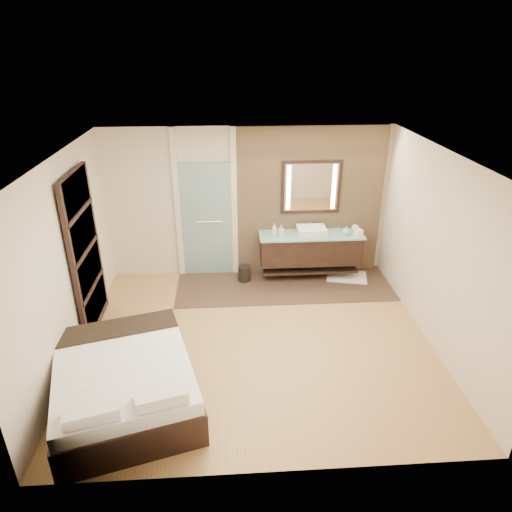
{
  "coord_description": "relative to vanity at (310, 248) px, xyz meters",
  "views": [
    {
      "loc": [
        -0.38,
        -5.48,
        3.98
      ],
      "look_at": [
        0.03,
        0.6,
        1.09
      ],
      "focal_mm": 32.0,
      "sensor_mm": 36.0,
      "label": 1
    }
  ],
  "objects": [
    {
      "name": "floor",
      "position": [
        -1.1,
        -1.92,
        -0.58
      ],
      "size": [
        5.0,
        5.0,
        0.0
      ],
      "primitive_type": "plane",
      "color": "#A68145",
      "rests_on": "ground"
    },
    {
      "name": "frosted_door",
      "position": [
        -1.85,
        0.28,
        0.56
      ],
      "size": [
        1.1,
        0.12,
        2.7
      ],
      "color": "#B7E8E8",
      "rests_on": "floor"
    },
    {
      "name": "tissue_box",
      "position": [
        0.82,
        -0.11,
        0.33
      ],
      "size": [
        0.16,
        0.16,
        0.1
      ],
      "primitive_type": "cube",
      "rotation": [
        0.0,
        0.0,
        0.38
      ],
      "color": "white",
      "rests_on": "vanity"
    },
    {
      "name": "shoji_partition",
      "position": [
        -3.53,
        -1.32,
        0.63
      ],
      "size": [
        0.06,
        1.2,
        2.4
      ],
      "color": "black",
      "rests_on": "floor"
    },
    {
      "name": "vanity",
      "position": [
        0.0,
        0.0,
        0.0
      ],
      "size": [
        1.85,
        0.55,
        0.88
      ],
      "color": "black",
      "rests_on": "stone_wall"
    },
    {
      "name": "bath_mat",
      "position": [
        0.7,
        -0.07,
        -0.56
      ],
      "size": [
        0.82,
        0.65,
        0.02
      ],
      "primitive_type": "cube",
      "rotation": [
        0.0,
        0.0,
        -0.23
      ],
      "color": "white",
      "rests_on": "floor"
    },
    {
      "name": "soap_bottle_c",
      "position": [
        0.6,
        -0.08,
        0.36
      ],
      "size": [
        0.16,
        0.16,
        0.15
      ],
      "primitive_type": "imported",
      "rotation": [
        0.0,
        0.0,
        -0.42
      ],
      "color": "#A7D2CE",
      "rests_on": "vanity"
    },
    {
      "name": "tile_strip",
      "position": [
        -0.5,
        -0.32,
        -0.57
      ],
      "size": [
        3.8,
        1.3,
        0.01
      ],
      "primitive_type": "cube",
      "color": "#3D2D21",
      "rests_on": "floor"
    },
    {
      "name": "stone_wall",
      "position": [
        0.0,
        0.29,
        0.77
      ],
      "size": [
        2.6,
        0.08,
        2.7
      ],
      "primitive_type": "cube",
      "color": "tan",
      "rests_on": "floor"
    },
    {
      "name": "soap_bottle_a",
      "position": [
        -0.66,
        -0.02,
        0.39
      ],
      "size": [
        0.1,
        0.1,
        0.22
      ],
      "primitive_type": "imported",
      "rotation": [
        0.0,
        0.0,
        -0.28
      ],
      "color": "silver",
      "rests_on": "vanity"
    },
    {
      "name": "mirror_unit",
      "position": [
        0.0,
        0.24,
        1.07
      ],
      "size": [
        1.06,
        0.04,
        0.96
      ],
      "color": "black",
      "rests_on": "stone_wall"
    },
    {
      "name": "soap_bottle_b",
      "position": [
        -0.54,
        -0.01,
        0.38
      ],
      "size": [
        0.11,
        0.11,
        0.18
      ],
      "primitive_type": "imported",
      "rotation": [
        0.0,
        0.0,
        0.38
      ],
      "color": "#B2B2B2",
      "rests_on": "vanity"
    },
    {
      "name": "bed",
      "position": [
        -2.75,
        -3.08,
        -0.27
      ],
      "size": [
        2.02,
        2.29,
        0.75
      ],
      "rotation": [
        0.0,
        0.0,
        0.27
      ],
      "color": "black",
      "rests_on": "floor"
    },
    {
      "name": "waste_bin",
      "position": [
        -1.2,
        -0.07,
        -0.44
      ],
      "size": [
        0.26,
        0.26,
        0.29
      ],
      "primitive_type": "cylinder",
      "rotation": [
        0.0,
        0.0,
        0.14
      ],
      "color": "black",
      "rests_on": "floor"
    },
    {
      "name": "cup",
      "position": [
        0.81,
        0.09,
        0.33
      ],
      "size": [
        0.13,
        0.13,
        0.1
      ],
      "primitive_type": "imported",
      "rotation": [
        0.0,
        0.0,
        -0.03
      ],
      "color": "white",
      "rests_on": "vanity"
    }
  ]
}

